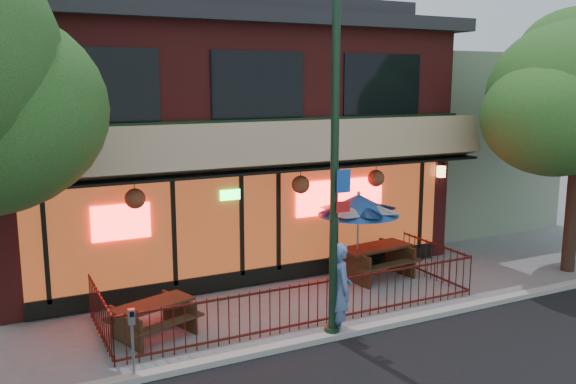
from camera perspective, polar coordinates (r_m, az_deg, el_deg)
name	(u,v)px	position (r m, az deg, el deg)	size (l,w,h in m)	color
ground	(322,329)	(13.01, 3.22, -12.71)	(80.00, 80.00, 0.00)	gray
curb	(335,335)	(12.59, 4.39, -13.24)	(80.00, 0.25, 0.12)	#999993
restaurant_building	(205,114)	(18.50, -7.75, 7.25)	(12.96, 9.49, 8.05)	maroon
neighbor_building	(429,138)	(23.57, 13.06, 4.98)	(6.00, 7.00, 6.00)	gray
patio_fence	(311,293)	(13.19, 2.15, -9.43)	(8.44, 2.62, 1.00)	#3C100D
street_light	(334,183)	(11.79, 4.36, 0.83)	(0.43, 0.32, 7.00)	black
picnic_table_left	(153,314)	(12.82, -12.49, -11.10)	(1.94, 1.71, 0.70)	#3C2715
picnic_table_right	(375,257)	(16.24, 8.14, -6.00)	(2.11, 1.71, 0.84)	#392413
patio_umbrella	(358,205)	(15.52, 6.60, -1.18)	(2.06, 2.06, 2.36)	gray
pedestrian	(341,289)	(12.49, 4.94, -9.03)	(0.70, 0.46, 1.91)	#546EA8
parking_meter_near	(132,333)	(10.92, -14.37, -12.64)	(0.13, 0.11, 1.31)	#95979D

